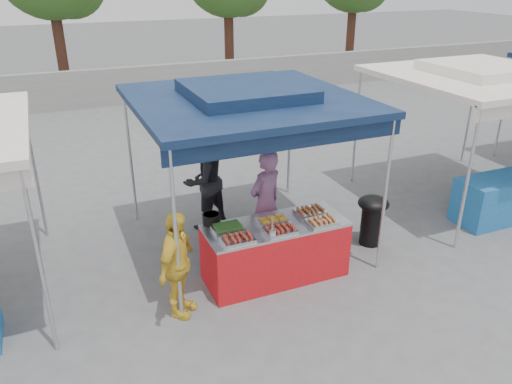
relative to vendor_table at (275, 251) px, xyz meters
name	(u,v)px	position (x,y,z in m)	size (l,w,h in m)	color
ground_plane	(272,272)	(0.00, 0.10, -0.43)	(80.00, 80.00, 0.00)	#5C5C5E
back_wall	(132,85)	(0.00, 11.10, 0.17)	(40.00, 0.25, 1.20)	gray
main_canopy	(246,99)	(0.00, 1.07, 1.94)	(3.20, 3.20, 2.57)	silver
neighbor_stall_right	(491,123)	(4.50, 0.67, 1.18)	(3.20, 3.20, 2.57)	silver
vendor_table	(275,251)	(0.00, 0.00, 0.00)	(2.00, 0.80, 0.85)	red
food_tray_fl	(238,239)	(-0.66, -0.24, 0.46)	(0.42, 0.30, 0.07)	silver
food_tray_fm	(280,230)	(-0.05, -0.24, 0.46)	(0.42, 0.30, 0.07)	silver
food_tray_fr	(322,221)	(0.59, -0.24, 0.46)	(0.42, 0.30, 0.07)	silver
food_tray_bl	(228,228)	(-0.67, 0.10, 0.46)	(0.42, 0.30, 0.07)	silver
food_tray_bm	(273,220)	(-0.02, 0.07, 0.46)	(0.42, 0.30, 0.07)	silver
food_tray_br	(310,211)	(0.60, 0.11, 0.46)	(0.42, 0.30, 0.07)	silver
cooking_pot	(211,219)	(-0.81, 0.37, 0.50)	(0.25, 0.25, 0.14)	black
skewer_cup	(273,233)	(-0.19, -0.32, 0.48)	(0.09, 0.09, 0.11)	silver
wok_burner	(372,216)	(1.83, 0.26, 0.07)	(0.49, 0.49, 0.83)	black
crate_left	(228,257)	(-0.54, 0.52, -0.28)	(0.49, 0.34, 0.30)	#1440A6
crate_right	(285,243)	(0.44, 0.57, -0.27)	(0.50, 0.35, 0.30)	#1440A6
crate_stacked	(286,226)	(0.44, 0.57, 0.02)	(0.47, 0.33, 0.28)	#1440A6
vendor_woman	(266,203)	(0.15, 0.68, 0.42)	(0.62, 0.41, 1.69)	#8D5984
helper_man	(203,180)	(-0.44, 1.92, 0.42)	(0.82, 0.64, 1.69)	black
customer_person	(177,265)	(-1.49, -0.30, 0.30)	(0.85, 0.35, 1.45)	yellow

